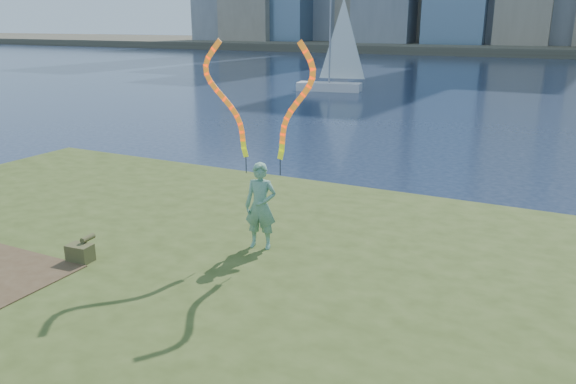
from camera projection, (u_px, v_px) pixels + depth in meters
The scene contains 6 objects.
ground at pixel (181, 278), 10.83m from camera, with size 320.00×320.00×0.00m, color #17233B.
grassy_knoll at pixel (90, 315), 8.77m from camera, with size 20.00×18.00×0.80m.
far_shore at pixel (537, 48), 91.75m from camera, with size 320.00×40.00×1.20m, color #464133.
woman_with_ribbons at pixel (261, 171), 9.83m from camera, with size 1.99×0.57×3.96m.
canvas_bag at pixel (81, 252), 9.58m from camera, with size 0.44×0.50×0.40m.
sailboat at pixel (333, 73), 39.34m from camera, with size 4.80×2.23×7.21m.
Camera 1 is at (6.30, -7.88, 4.74)m, focal length 35.00 mm.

